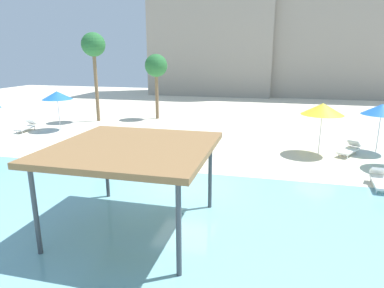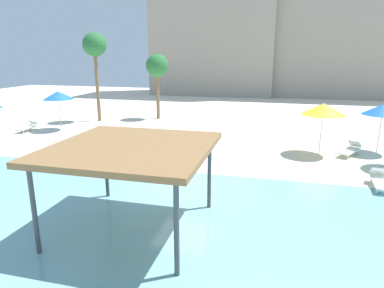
% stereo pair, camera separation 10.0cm
% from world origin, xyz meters
% --- Properties ---
extents(ground_plane, '(80.00, 80.00, 0.00)m').
position_xyz_m(ground_plane, '(0.00, 0.00, 0.00)').
color(ground_plane, beige).
extents(lagoon_water, '(44.00, 13.50, 0.04)m').
position_xyz_m(lagoon_water, '(0.00, -5.25, 0.02)').
color(lagoon_water, '#7AB7C1').
rests_on(lagoon_water, ground).
extents(shade_pavilion, '(4.76, 4.76, 2.79)m').
position_xyz_m(shade_pavilion, '(-0.55, -3.99, 2.64)').
color(shade_pavilion, '#42474C').
rests_on(shade_pavilion, ground).
extents(beach_umbrella_yellow_2, '(2.30, 2.30, 2.88)m').
position_xyz_m(beach_umbrella_yellow_2, '(6.12, 6.34, 2.56)').
color(beach_umbrella_yellow_2, silver).
rests_on(beach_umbrella_yellow_2, ground).
extents(beach_umbrella_blue_3, '(2.15, 2.15, 2.87)m').
position_xyz_m(beach_umbrella_blue_3, '(-11.77, 8.29, 2.57)').
color(beach_umbrella_blue_3, silver).
rests_on(beach_umbrella_blue_3, ground).
extents(beach_umbrella_blue_4, '(2.15, 2.15, 2.78)m').
position_xyz_m(beach_umbrella_blue_4, '(9.37, 7.52, 2.48)').
color(beach_umbrella_blue_4, silver).
rests_on(beach_umbrella_blue_4, ground).
extents(lounge_chair_0, '(1.49, 1.93, 0.74)m').
position_xyz_m(lounge_chair_0, '(7.78, 6.59, 0.33)').
color(lounge_chair_0, white).
rests_on(lounge_chair_0, ground).
extents(lounge_chair_1, '(0.76, 1.94, 0.74)m').
position_xyz_m(lounge_chair_1, '(8.08, 1.75, 0.33)').
color(lounge_chair_1, white).
rests_on(lounge_chair_1, ground).
extents(lounge_chair_2, '(0.72, 1.93, 0.74)m').
position_xyz_m(lounge_chair_2, '(-13.96, 7.45, 0.33)').
color(lounge_chair_2, white).
rests_on(lounge_chair_2, ground).
extents(palm_tree_0, '(1.90, 1.90, 7.14)m').
position_xyz_m(palm_tree_0, '(-10.82, 12.25, 5.99)').
color(palm_tree_0, brown).
rests_on(palm_tree_0, ground).
extents(palm_tree_1, '(1.90, 1.90, 5.47)m').
position_xyz_m(palm_tree_1, '(-6.35, 14.45, 4.41)').
color(palm_tree_1, brown).
rests_on(palm_tree_1, ground).
extents(hotel_block_0, '(16.30, 8.04, 21.60)m').
position_xyz_m(hotel_block_0, '(-5.29, 34.69, 10.80)').
color(hotel_block_0, '#9E9384').
rests_on(hotel_block_0, ground).
extents(hotel_block_1, '(22.77, 9.01, 18.94)m').
position_xyz_m(hotel_block_1, '(12.81, 36.19, 9.47)').
color(hotel_block_1, '#9E9384').
rests_on(hotel_block_1, ground).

